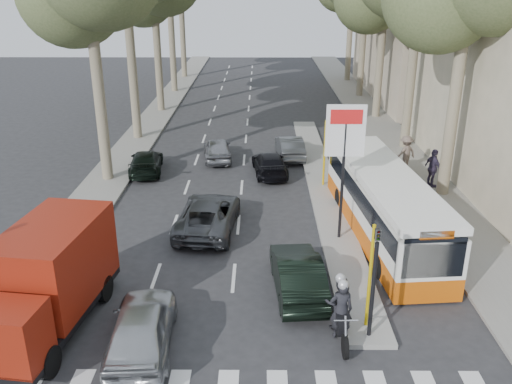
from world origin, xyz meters
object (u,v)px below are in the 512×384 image
(city_bus, at_px, (383,202))
(motorcycle, at_px, (340,308))
(dark_hatchback, at_px, (298,273))
(silver_hatchback, at_px, (142,327))
(red_truck, at_px, (48,278))

(city_bus, bearing_deg, motorcycle, -116.49)
(dark_hatchback, bearing_deg, city_bus, -135.00)
(dark_hatchback, bearing_deg, silver_hatchback, 29.18)
(red_truck, height_order, motorcycle, red_truck)
(silver_hatchback, bearing_deg, motorcycle, -176.01)
(motorcycle, bearing_deg, city_bus, 67.08)
(red_truck, distance_m, city_bus, 13.00)
(silver_hatchback, height_order, dark_hatchback, silver_hatchback)
(silver_hatchback, bearing_deg, red_truck, -24.50)
(dark_hatchback, distance_m, red_truck, 7.88)
(silver_hatchback, relative_size, red_truck, 0.71)
(city_bus, xyz_separation_m, motorcycle, (-2.66, -6.76, -0.55))
(dark_hatchback, relative_size, city_bus, 0.40)
(silver_hatchback, distance_m, motorcycle, 5.77)
(red_truck, xyz_separation_m, city_bus, (11.33, 6.38, -0.18))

